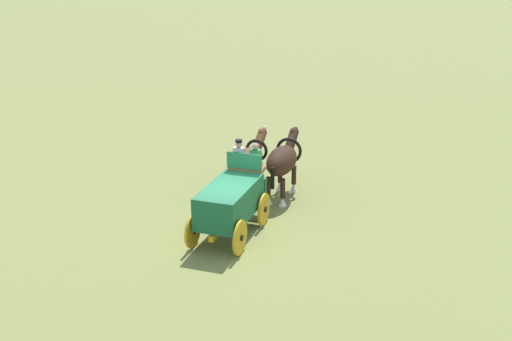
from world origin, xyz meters
TOP-DOWN VIEW (x-y plane):
  - ground_plane at (0.00, 0.00)m, footprint 220.00×220.00m
  - show_wagon at (0.16, -0.04)m, footprint 5.83×2.38m
  - draft_horse_near at (3.86, -0.22)m, footprint 3.12×1.33m
  - draft_horse_off at (3.55, -1.49)m, footprint 3.11×1.45m

SIDE VIEW (x-z plane):
  - ground_plane at x=0.00m, z-range 0.00..0.00m
  - show_wagon at x=0.16m, z-range -0.20..2.54m
  - draft_horse_near at x=3.86m, z-range 0.22..2.36m
  - draft_horse_off at x=3.55m, z-range 0.27..2.57m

